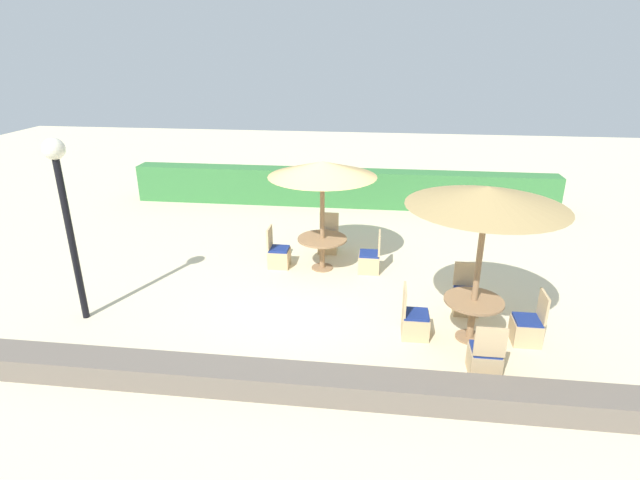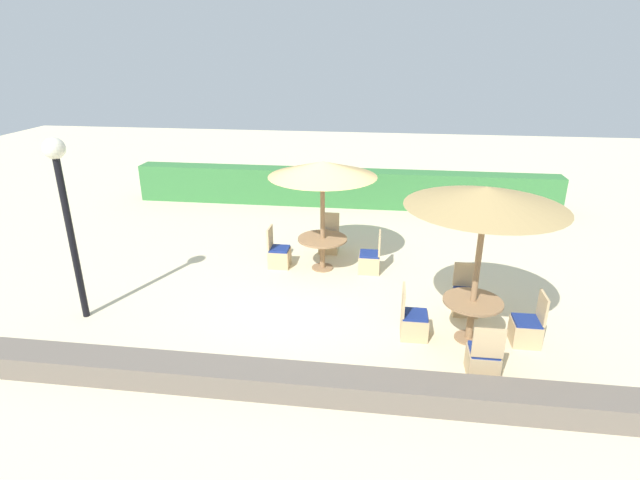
# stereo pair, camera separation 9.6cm
# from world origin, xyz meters

# --- Properties ---
(ground_plane) EXTENTS (40.00, 40.00, 0.00)m
(ground_plane) POSITION_xyz_m (0.00, 0.00, 0.00)
(ground_plane) COLOR beige
(hedge_row) EXTENTS (13.00, 0.70, 1.13)m
(hedge_row) POSITION_xyz_m (0.00, 5.95, 0.56)
(hedge_row) COLOR #387A3D
(hedge_row) RESTS_ON ground_plane
(stone_border) EXTENTS (10.00, 0.56, 0.37)m
(stone_border) POSITION_xyz_m (0.00, -3.22, 0.19)
(stone_border) COLOR #6B6056
(stone_border) RESTS_ON ground_plane
(lamp_post) EXTENTS (0.36, 0.36, 3.32)m
(lamp_post) POSITION_xyz_m (-4.12, -1.55, 2.35)
(lamp_post) COLOR black
(lamp_post) RESTS_ON ground_plane
(parasol_center) EXTENTS (2.32, 2.32, 2.45)m
(parasol_center) POSITION_xyz_m (-0.02, 1.14, 2.28)
(parasol_center) COLOR #93704C
(parasol_center) RESTS_ON ground_plane
(round_table_center) EXTENTS (1.09, 1.09, 0.73)m
(round_table_center) POSITION_xyz_m (-0.02, 1.14, 0.58)
(round_table_center) COLOR #93704C
(round_table_center) RESTS_ON ground_plane
(patio_chair_center_north) EXTENTS (0.46, 0.46, 0.93)m
(patio_chair_center_north) POSITION_xyz_m (0.01, 2.16, 0.26)
(patio_chair_center_north) COLOR tan
(patio_chair_center_north) RESTS_ON ground_plane
(patio_chair_center_west) EXTENTS (0.46, 0.46, 0.93)m
(patio_chair_center_west) POSITION_xyz_m (-1.02, 1.14, 0.26)
(patio_chair_center_west) COLOR tan
(patio_chair_center_west) RESTS_ON ground_plane
(patio_chair_center_east) EXTENTS (0.46, 0.46, 0.93)m
(patio_chair_center_east) POSITION_xyz_m (1.05, 1.11, 0.26)
(patio_chair_center_east) COLOR tan
(patio_chair_center_east) RESTS_ON ground_plane
(parasol_front_right) EXTENTS (2.52, 2.52, 2.70)m
(parasol_front_right) POSITION_xyz_m (2.85, -1.41, 2.53)
(parasol_front_right) COLOR #93704C
(parasol_front_right) RESTS_ON ground_plane
(round_table_front_right) EXTENTS (0.99, 0.99, 0.74)m
(round_table_front_right) POSITION_xyz_m (2.85, -1.41, 0.57)
(round_table_front_right) COLOR #93704C
(round_table_front_right) RESTS_ON ground_plane
(patio_chair_front_right_south) EXTENTS (0.46, 0.46, 0.93)m
(patio_chair_front_right_south) POSITION_xyz_m (2.90, -2.41, 0.26)
(patio_chair_front_right_south) COLOR tan
(patio_chair_front_right_south) RESTS_ON ground_plane
(patio_chair_front_right_east) EXTENTS (0.46, 0.46, 0.93)m
(patio_chair_front_right_east) POSITION_xyz_m (3.78, -1.41, 0.26)
(patio_chair_front_right_east) COLOR tan
(patio_chair_front_right_east) RESTS_ON ground_plane
(patio_chair_front_right_west) EXTENTS (0.46, 0.46, 0.93)m
(patio_chair_front_right_west) POSITION_xyz_m (1.89, -1.44, 0.26)
(patio_chair_front_right_west) COLOR tan
(patio_chair_front_right_west) RESTS_ON ground_plane
(patio_chair_front_right_north) EXTENTS (0.46, 0.46, 0.93)m
(patio_chair_front_right_north) POSITION_xyz_m (2.89, -0.46, 0.26)
(patio_chair_front_right_north) COLOR tan
(patio_chair_front_right_north) RESTS_ON ground_plane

